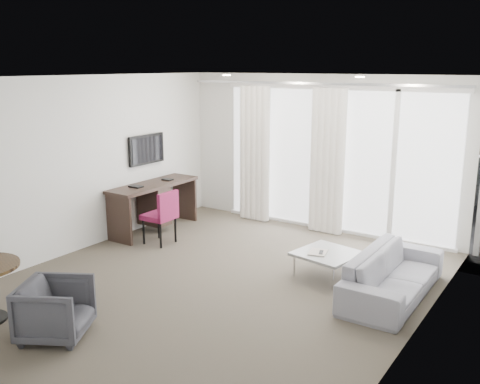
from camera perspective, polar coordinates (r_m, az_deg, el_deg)
The scene contains 24 objects.
floor at distance 6.96m, azimuth -2.76°, elevation -9.82°, with size 5.00×6.00×0.00m, color #4E463B.
ceiling at distance 6.40m, azimuth -3.03°, elevation 12.12°, with size 5.00×6.00×0.00m, color white.
wall_left at distance 8.26m, azimuth -17.05°, elevation 2.76°, with size 0.00×6.00×2.60m, color silver.
wall_right at distance 5.50m, azimuth 18.64°, elevation -2.52°, with size 0.00×6.00×2.60m, color silver.
window_panel at distance 8.99m, azimuth 10.03°, elevation 3.33°, with size 4.00×0.02×2.38m, color white, non-canonical shape.
window_frame at distance 8.97m, azimuth 9.99°, elevation 3.32°, with size 4.10×0.06×2.44m, color white, non-canonical shape.
curtain_left at distance 9.50m, azimuth 1.58°, elevation 4.08°, with size 0.60×0.20×2.38m, color white, non-canonical shape.
curtain_right at distance 8.86m, azimuth 9.31°, elevation 3.21°, with size 0.60×0.20×2.38m, color white, non-canonical shape.
curtain_track at distance 8.83m, azimuth 8.11°, elevation 11.39°, with size 4.80×0.04×0.04m, color #B2B2B7, non-canonical shape.
downlight_a at distance 8.22m, azimuth -1.44°, elevation 12.35°, with size 0.12×0.12×0.02m, color #FFE0B2.
downlight_b at distance 7.23m, azimuth 12.67°, elevation 11.89°, with size 0.12×0.12×0.02m, color #FFE0B2.
desk at distance 9.13m, azimuth -9.14°, elevation -1.59°, with size 0.54×1.73×0.81m, color #2E211A, non-canonical shape.
tv at distance 9.19m, azimuth -9.94°, elevation 4.51°, with size 0.05×0.80×0.50m, color black, non-canonical shape.
desk_chair at distance 8.45m, azimuth -8.62°, elevation -2.64°, with size 0.47×0.44×0.86m, color maroon, non-canonical shape.
tub_armchair at distance 5.91m, azimuth -19.10°, elevation -11.78°, with size 0.65×0.67×0.61m, color #33333A.
coffee_table at distance 7.23m, azimuth 9.26°, elevation -7.63°, with size 0.75×0.75×0.34m, color gray, non-canonical shape.
remote at distance 7.11m, azimuth 8.65°, elevation -6.31°, with size 0.05×0.15×0.02m, color black, non-canonical shape.
magazine at distance 7.13m, azimuth 8.32°, elevation -6.26°, with size 0.21×0.27×0.02m, color gray, non-canonical shape.
sofa at distance 6.79m, azimuth 16.03°, elevation -8.43°, with size 1.90×0.74×0.55m, color gray.
terrace_slab at distance 10.64m, azimuth 13.03°, elevation -2.20°, with size 5.60×3.00×0.12m, color #4D4D50.
rattan_chair_a at distance 10.47m, azimuth 14.45°, elevation 0.05°, with size 0.54×0.54×0.79m, color brown, non-canonical shape.
rattan_chair_b at distance 10.30m, azimuth 21.50°, elevation -0.70°, with size 0.54×0.54×0.79m, color brown, non-canonical shape.
rattan_table at distance 9.91m, azimuth 18.93°, elevation -1.88°, with size 0.50×0.50×0.50m, color brown, non-canonical shape.
balustrade at distance 11.85m, azimuth 15.65°, elevation 2.02°, with size 5.50×0.06×1.05m, color #B2B2B7, non-canonical shape.
Camera 1 is at (3.79, -5.15, 2.75)m, focal length 40.00 mm.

